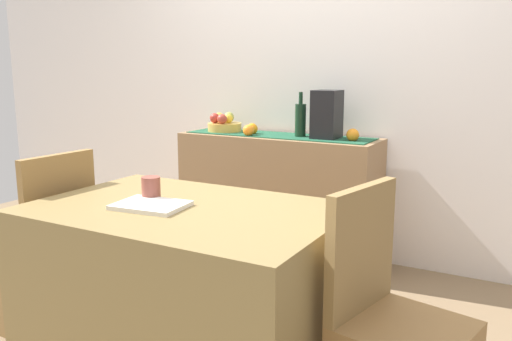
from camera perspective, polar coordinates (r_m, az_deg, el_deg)
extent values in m
cube|color=#7E664A|center=(2.94, -2.35, -15.36)|extent=(6.40, 6.40, 0.02)
cube|color=silver|center=(3.69, 7.27, 11.75)|extent=(6.40, 0.06, 2.70)
cube|color=#906E49|center=(3.65, 2.34, -2.85)|extent=(1.37, 0.42, 0.85)
cube|color=#1C4F35|center=(3.57, 2.40, 3.81)|extent=(1.29, 0.32, 0.01)
cylinder|color=gold|center=(3.78, -3.39, 4.68)|extent=(0.24, 0.24, 0.06)
sphere|color=gold|center=(3.76, -3.00, 5.59)|extent=(0.06, 0.06, 0.06)
sphere|color=#949D42|center=(3.82, -2.92, 5.75)|extent=(0.07, 0.07, 0.07)
sphere|color=#A73C2E|center=(3.70, -3.66, 5.55)|extent=(0.07, 0.07, 0.07)
sphere|color=gold|center=(3.83, -3.97, 5.72)|extent=(0.07, 0.07, 0.07)
sphere|color=#A63027|center=(3.76, -4.44, 5.63)|extent=(0.07, 0.07, 0.07)
cylinder|color=#15301D|center=(3.49, 4.80, 5.36)|extent=(0.07, 0.07, 0.22)
cylinder|color=#15301D|center=(3.48, 4.84, 7.78)|extent=(0.03, 0.03, 0.08)
cube|color=black|center=(3.41, 7.61, 5.96)|extent=(0.16, 0.18, 0.31)
sphere|color=orange|center=(3.34, 10.35, 3.78)|extent=(0.08, 0.08, 0.08)
sphere|color=orange|center=(3.54, -0.81, 4.33)|extent=(0.08, 0.08, 0.08)
sphere|color=orange|center=(3.63, -0.42, 4.50)|extent=(0.08, 0.08, 0.08)
cube|color=olive|center=(2.30, -7.42, -12.85)|extent=(1.25, 0.83, 0.74)
cube|color=white|center=(2.19, -11.24, -3.69)|extent=(0.30, 0.24, 0.02)
cylinder|color=brown|center=(2.31, -11.21, -1.89)|extent=(0.08, 0.08, 0.10)
cube|color=olive|center=(2.95, -21.95, -11.14)|extent=(0.42, 0.42, 0.45)
cube|color=olive|center=(2.68, -20.34, -3.13)|extent=(0.06, 0.40, 0.45)
cube|color=olive|center=(1.90, 11.24, -8.27)|extent=(0.12, 0.40, 0.45)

